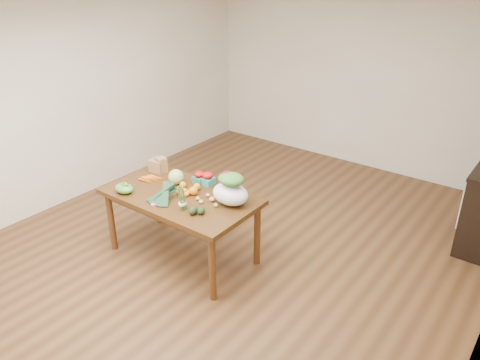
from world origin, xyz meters
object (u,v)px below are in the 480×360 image
Objects in this scene: cabbage at (176,177)px; asparagus_bundle at (182,198)px; dining_table at (182,226)px; kale_bunch at (160,195)px; mandarin_cluster at (184,192)px; salad_bag at (230,190)px; paper_bag at (157,164)px.

cabbage is 0.66× the size of asparagus_bundle.
dining_table is 3.99× the size of kale_bunch.
kale_bunch is (-0.09, -0.25, 0.04)m from mandarin_cluster.
cabbage reaches higher than dining_table.
dining_table is 0.51m from kale_bunch.
salad_bag is at bearing 16.22° from mandarin_cluster.
kale_bunch reaches higher than dining_table.
salad_bag is (0.49, 0.14, 0.11)m from mandarin_cluster.
salad_bag is at bearing 51.87° from asparagus_bundle.
mandarin_cluster is 0.45× the size of kale_bunch.
kale_bunch is at bearing -109.14° from mandarin_cluster.
salad_bag is (0.74, 0.00, 0.07)m from cabbage.
paper_bag is at bearing 164.43° from cabbage.
kale_bunch is 0.29m from asparagus_bundle.
mandarin_cluster reaches higher than dining_table.
cabbage is at bearing 139.76° from asparagus_bundle.
mandarin_cluster is at bearing 70.63° from kale_bunch.
paper_bag reaches higher than kale_bunch.
paper_bag is 0.69m from mandarin_cluster.
dining_table is 4.18× the size of salad_bag.
asparagus_bundle is at bearing -42.56° from dining_table.
dining_table is 0.76m from salad_bag.
dining_table is 8.86× the size of mandarin_cluster.
paper_bag is at bearing 158.84° from mandarin_cluster.
paper_bag is 0.96× the size of asparagus_bundle.
salad_bag reaches higher than mandarin_cluster.
dining_table is 0.80m from paper_bag.
mandarin_cluster is at bearing -163.78° from salad_bag.
salad_bag reaches higher than kale_bunch.
cabbage is 0.91× the size of mandarin_cluster.
kale_bunch is at bearing -176.65° from asparagus_bundle.
kale_bunch is 0.70m from salad_bag.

